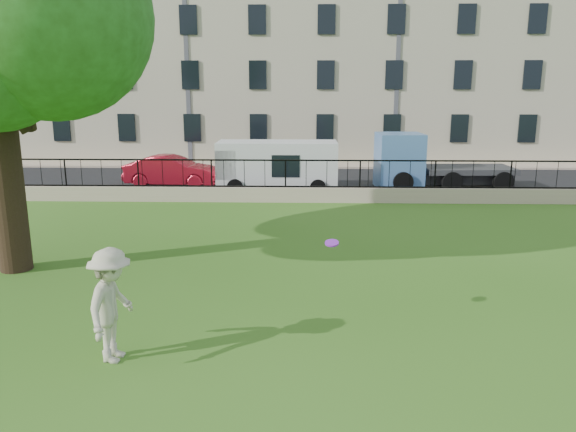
{
  "coord_description": "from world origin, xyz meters",
  "views": [
    {
      "loc": [
        0.76,
        -10.4,
        4.66
      ],
      "look_at": [
        0.35,
        3.5,
        1.39
      ],
      "focal_mm": 35.0,
      "sensor_mm": 36.0,
      "label": 1
    }
  ],
  "objects_px": {
    "red_sedan": "(172,171)",
    "blue_truck": "(442,161)",
    "white_van": "(277,166)",
    "frisbee": "(332,243)",
    "man": "(112,305)"
  },
  "relations": [
    {
      "from": "frisbee",
      "to": "blue_truck",
      "type": "xyz_separation_m",
      "value": [
        5.78,
        15.37,
        -0.43
      ]
    },
    {
      "from": "red_sedan",
      "to": "blue_truck",
      "type": "bearing_deg",
      "value": -86.06
    },
    {
      "from": "white_van",
      "to": "red_sedan",
      "type": "bearing_deg",
      "value": 168.44
    },
    {
      "from": "man",
      "to": "frisbee",
      "type": "height_order",
      "value": "man"
    },
    {
      "from": "white_van",
      "to": "blue_truck",
      "type": "distance_m",
      "value": 7.59
    },
    {
      "from": "man",
      "to": "frisbee",
      "type": "xyz_separation_m",
      "value": [
        3.8,
        1.58,
        0.68
      ]
    },
    {
      "from": "blue_truck",
      "to": "red_sedan",
      "type": "bearing_deg",
      "value": 177.34
    },
    {
      "from": "frisbee",
      "to": "white_van",
      "type": "relative_size",
      "value": 0.05
    },
    {
      "from": "man",
      "to": "blue_truck",
      "type": "bearing_deg",
      "value": -22.99
    },
    {
      "from": "red_sedan",
      "to": "white_van",
      "type": "distance_m",
      "value": 5.08
    },
    {
      "from": "frisbee",
      "to": "blue_truck",
      "type": "relative_size",
      "value": 0.05
    },
    {
      "from": "red_sedan",
      "to": "blue_truck",
      "type": "xyz_separation_m",
      "value": [
        12.49,
        0.0,
        0.53
      ]
    },
    {
      "from": "white_van",
      "to": "blue_truck",
      "type": "bearing_deg",
      "value": 7.39
    },
    {
      "from": "man",
      "to": "white_van",
      "type": "distance_m",
      "value": 16.09
    },
    {
      "from": "white_van",
      "to": "blue_truck",
      "type": "height_order",
      "value": "blue_truck"
    }
  ]
}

